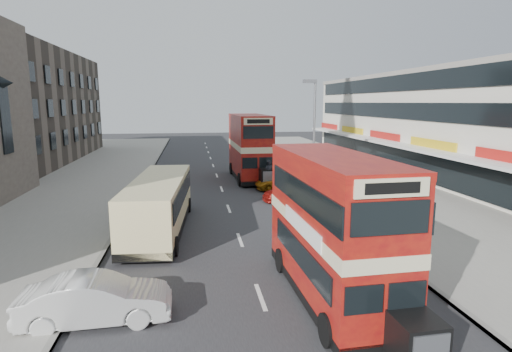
{
  "coord_description": "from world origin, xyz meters",
  "views": [
    {
      "loc": [
        -2.19,
        -10.96,
        6.54
      ],
      "look_at": [
        0.29,
        4.87,
        3.68
      ],
      "focal_mm": 29.06,
      "sensor_mm": 36.0,
      "label": 1
    }
  ],
  "objects_px": {
    "coach": "(159,203)",
    "car_right_b": "(284,182)",
    "street_lamp": "(313,127)",
    "pedestrian_near": "(336,184)",
    "car_right_c": "(254,158)",
    "pedestrian_far": "(298,158)",
    "bus_main": "(333,227)",
    "car_left_front": "(96,300)",
    "cyclist": "(269,180)",
    "car_right_a": "(293,192)",
    "bus_second": "(250,147)"
  },
  "relations": [
    {
      "from": "coach",
      "to": "car_right_b",
      "type": "distance_m",
      "value": 12.4
    },
    {
      "from": "street_lamp",
      "to": "pedestrian_near",
      "type": "bearing_deg",
      "value": -71.54
    },
    {
      "from": "car_right_c",
      "to": "pedestrian_far",
      "type": "xyz_separation_m",
      "value": [
        4.19,
        -2.7,
        0.32
      ]
    },
    {
      "from": "car_right_b",
      "to": "pedestrian_near",
      "type": "height_order",
      "value": "pedestrian_near"
    },
    {
      "from": "coach",
      "to": "pedestrian_far",
      "type": "bearing_deg",
      "value": 62.29
    },
    {
      "from": "bus_main",
      "to": "coach",
      "type": "relative_size",
      "value": 0.89
    },
    {
      "from": "coach",
      "to": "car_left_front",
      "type": "bearing_deg",
      "value": -93.57
    },
    {
      "from": "bus_main",
      "to": "pedestrian_far",
      "type": "xyz_separation_m",
      "value": [
        6.28,
        28.41,
        -1.55
      ]
    },
    {
      "from": "pedestrian_far",
      "to": "cyclist",
      "type": "distance_m",
      "value": 12.31
    },
    {
      "from": "bus_main",
      "to": "pedestrian_far",
      "type": "bearing_deg",
      "value": -104.43
    },
    {
      "from": "bus_main",
      "to": "car_right_b",
      "type": "distance_m",
      "value": 17.6
    },
    {
      "from": "car_left_front",
      "to": "car_right_b",
      "type": "xyz_separation_m",
      "value": [
        9.78,
        17.83,
        -0.11
      ]
    },
    {
      "from": "bus_main",
      "to": "car_right_c",
      "type": "relative_size",
      "value": 2.4
    },
    {
      "from": "car_right_c",
      "to": "coach",
      "type": "bearing_deg",
      "value": -18.07
    },
    {
      "from": "cyclist",
      "to": "car_right_a",
      "type": "bearing_deg",
      "value": -79.69
    },
    {
      "from": "street_lamp",
      "to": "car_right_c",
      "type": "bearing_deg",
      "value": 98.03
    },
    {
      "from": "car_right_b",
      "to": "pedestrian_near",
      "type": "xyz_separation_m",
      "value": [
        2.77,
        -3.7,
        0.49
      ]
    },
    {
      "from": "coach",
      "to": "car_left_front",
      "type": "height_order",
      "value": "coach"
    },
    {
      "from": "car_right_a",
      "to": "car_right_c",
      "type": "distance_m",
      "value": 17.33
    },
    {
      "from": "car_right_b",
      "to": "pedestrian_near",
      "type": "bearing_deg",
      "value": 38.88
    },
    {
      "from": "coach",
      "to": "pedestrian_far",
      "type": "height_order",
      "value": "coach"
    },
    {
      "from": "coach",
      "to": "pedestrian_far",
      "type": "xyz_separation_m",
      "value": [
        12.52,
        20.0,
        -0.56
      ]
    },
    {
      "from": "car_right_b",
      "to": "pedestrian_far",
      "type": "distance_m",
      "value": 11.75
    },
    {
      "from": "car_left_front",
      "to": "pedestrian_near",
      "type": "distance_m",
      "value": 18.91
    },
    {
      "from": "street_lamp",
      "to": "car_left_front",
      "type": "distance_m",
      "value": 20.87
    },
    {
      "from": "car_left_front",
      "to": "street_lamp",
      "type": "bearing_deg",
      "value": -36.58
    },
    {
      "from": "bus_second",
      "to": "car_right_a",
      "type": "height_order",
      "value": "bus_second"
    },
    {
      "from": "car_right_a",
      "to": "car_right_b",
      "type": "bearing_deg",
      "value": 175.33
    },
    {
      "from": "bus_main",
      "to": "pedestrian_far",
      "type": "relative_size",
      "value": 5.49
    },
    {
      "from": "coach",
      "to": "cyclist",
      "type": "xyz_separation_m",
      "value": [
        7.39,
        8.82,
        -0.66
      ]
    },
    {
      "from": "car_right_b",
      "to": "pedestrian_far",
      "type": "bearing_deg",
      "value": 162.25
    },
    {
      "from": "bus_second",
      "to": "pedestrian_near",
      "type": "distance_m",
      "value": 9.99
    },
    {
      "from": "pedestrian_near",
      "to": "bus_second",
      "type": "bearing_deg",
      "value": -104.15
    },
    {
      "from": "bus_main",
      "to": "car_left_front",
      "type": "bearing_deg",
      "value": 1.72
    },
    {
      "from": "pedestrian_near",
      "to": "coach",
      "type": "bearing_deg",
      "value": -17.58
    },
    {
      "from": "car_left_front",
      "to": "car_right_c",
      "type": "relative_size",
      "value": 1.23
    },
    {
      "from": "pedestrian_far",
      "to": "street_lamp",
      "type": "bearing_deg",
      "value": -111.95
    },
    {
      "from": "street_lamp",
      "to": "coach",
      "type": "relative_size",
      "value": 0.84
    },
    {
      "from": "bus_main",
      "to": "street_lamp",
      "type": "bearing_deg",
      "value": -106.27
    },
    {
      "from": "car_right_a",
      "to": "pedestrian_near",
      "type": "distance_m",
      "value": 3.0
    },
    {
      "from": "car_right_a",
      "to": "cyclist",
      "type": "distance_m",
      "value": 3.58
    },
    {
      "from": "street_lamp",
      "to": "bus_second",
      "type": "relative_size",
      "value": 0.84
    },
    {
      "from": "car_left_front",
      "to": "coach",
      "type": "bearing_deg",
      "value": -9.81
    },
    {
      "from": "bus_main",
      "to": "car_right_a",
      "type": "xyz_separation_m",
      "value": [
        2.11,
        13.78,
        -1.88
      ]
    },
    {
      "from": "car_left_front",
      "to": "cyclist",
      "type": "bearing_deg",
      "value": -27.88
    },
    {
      "from": "street_lamp",
      "to": "pedestrian_far",
      "type": "xyz_separation_m",
      "value": [
        2.11,
        12.05,
        -3.85
      ]
    },
    {
      "from": "bus_main",
      "to": "pedestrian_near",
      "type": "relative_size",
      "value": 4.51
    },
    {
      "from": "car_left_front",
      "to": "car_right_a",
      "type": "bearing_deg",
      "value": -35.82
    },
    {
      "from": "bus_second",
      "to": "coach",
      "type": "xyz_separation_m",
      "value": [
        -6.64,
        -13.92,
        -1.31
      ]
    },
    {
      "from": "car_right_c",
      "to": "cyclist",
      "type": "xyz_separation_m",
      "value": [
        -0.94,
        -13.88,
        0.22
      ]
    }
  ]
}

